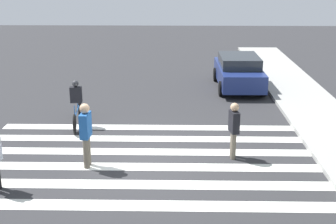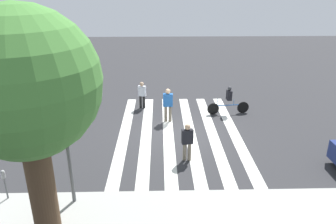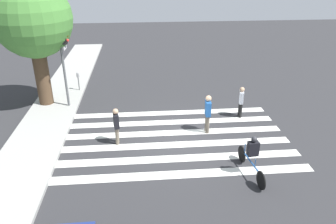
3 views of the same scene
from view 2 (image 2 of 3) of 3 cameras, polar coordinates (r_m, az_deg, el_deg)
ground_plane at (r=16.37m, az=1.96°, el=-3.67°), size 60.00×60.00×0.00m
sidewalk_curb at (r=11.04m, az=3.93°, el=-17.52°), size 36.00×2.50×0.14m
crosswalk_stripes at (r=16.37m, az=1.96°, el=-3.66°), size 5.97×10.00×0.01m
traffic_light at (r=10.56m, az=-17.52°, el=-0.75°), size 0.60×0.50×4.55m
parking_meter at (r=12.43m, az=-26.69°, el=-10.29°), size 0.15×0.15×1.25m
street_tree at (r=8.99m, az=-23.71°, el=4.12°), size 3.93×3.93×6.67m
pedestrian_adult_blue_shirt at (r=13.59m, az=3.38°, el=-4.92°), size 0.49×0.29×1.67m
pedestrian_child_with_backpack at (r=17.31m, az=-0.01°, el=1.54°), size 0.52×0.27×1.84m
pedestrian_adult_yellow_jacket at (r=19.27m, az=-4.54°, el=3.23°), size 0.48×0.31×1.61m
cyclist_mid_street at (r=18.69m, az=10.53°, el=2.17°), size 2.41×0.42×1.62m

